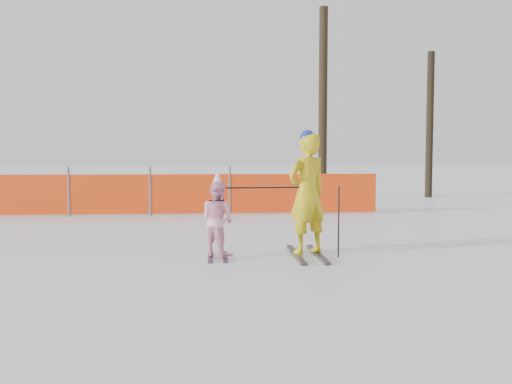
% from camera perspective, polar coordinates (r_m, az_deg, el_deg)
% --- Properties ---
extents(ground, '(120.00, 120.00, 0.00)m').
position_cam_1_polar(ground, '(8.26, 0.28, -7.18)').
color(ground, white).
rests_on(ground, ground).
extents(adult, '(0.81, 1.59, 1.94)m').
position_cam_1_polar(adult, '(8.80, 5.15, -0.13)').
color(adult, black).
rests_on(adult, ground).
extents(child, '(0.70, 0.86, 1.33)m').
position_cam_1_polar(child, '(8.63, -3.87, -2.62)').
color(child, black).
rests_on(child, ground).
extents(ski_poles, '(1.72, 0.22, 1.09)m').
position_cam_1_polar(ski_poles, '(8.68, 4.41, -1.25)').
color(ski_poles, black).
rests_on(ski_poles, ground).
extents(safety_fence, '(15.82, 0.06, 1.25)m').
position_cam_1_polar(safety_fence, '(14.94, -18.88, -0.23)').
color(safety_fence, '#595960').
rests_on(safety_fence, ground).
extents(tree_trunks, '(4.24, 0.91, 6.43)m').
position_cam_1_polar(tree_trunks, '(20.07, 10.76, 7.85)').
color(tree_trunks, black).
rests_on(tree_trunks, ground).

